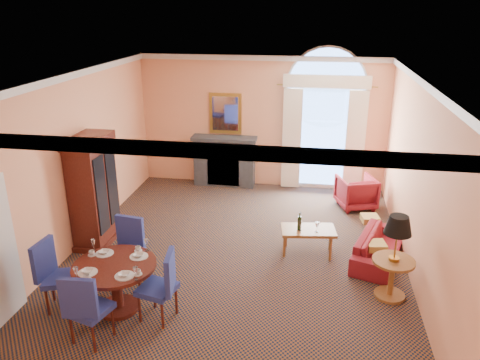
% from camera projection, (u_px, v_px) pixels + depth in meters
% --- Properties ---
extents(ground, '(7.50, 7.50, 0.00)m').
position_uv_depth(ground, '(235.00, 256.00, 8.51)').
color(ground, black).
rests_on(ground, ground).
extents(room_envelope, '(6.04, 7.52, 3.45)m').
position_uv_depth(room_envelope, '(240.00, 113.00, 8.25)').
color(room_envelope, '#FFAA79').
rests_on(room_envelope, ground).
extents(armoire, '(0.60, 1.07, 2.09)m').
position_uv_depth(armoire, '(93.00, 192.00, 8.72)').
color(armoire, '#3D140E').
rests_on(armoire, ground).
extents(dining_table, '(1.22, 1.22, 0.97)m').
position_uv_depth(dining_table, '(115.00, 276.00, 6.84)').
color(dining_table, '#3D140E').
rests_on(dining_table, ground).
extents(dining_chair_north, '(0.55, 0.56, 1.09)m').
position_uv_depth(dining_chair_north, '(129.00, 246.00, 7.60)').
color(dining_chair_north, navy).
rests_on(dining_chair_north, ground).
extents(dining_chair_south, '(0.60, 0.60, 1.09)m').
position_uv_depth(dining_chair_south, '(85.00, 305.00, 6.08)').
color(dining_chair_south, navy).
rests_on(dining_chair_south, ground).
extents(dining_chair_east, '(0.59, 0.59, 1.09)m').
position_uv_depth(dining_chair_east, '(163.00, 282.00, 6.60)').
color(dining_chair_east, navy).
rests_on(dining_chair_east, ground).
extents(dining_chair_west, '(0.61, 0.61, 1.09)m').
position_uv_depth(dining_chair_west, '(53.00, 270.00, 6.89)').
color(dining_chair_west, navy).
rests_on(dining_chair_west, ground).
extents(sofa, '(1.15, 1.80, 0.49)m').
position_uv_depth(sofa, '(379.00, 247.00, 8.33)').
color(sofa, maroon).
rests_on(sofa, ground).
extents(armchair, '(0.99, 1.00, 0.72)m').
position_uv_depth(armchair, '(356.00, 192.00, 10.47)').
color(armchair, maroon).
rests_on(armchair, ground).
extents(coffee_table, '(1.04, 0.67, 0.83)m').
position_uv_depth(coffee_table, '(308.00, 231.00, 8.46)').
color(coffee_table, '#915B2B').
rests_on(coffee_table, ground).
extents(side_table, '(0.65, 0.65, 1.35)m').
position_uv_depth(side_table, '(396.00, 247.00, 7.04)').
color(side_table, '#915B2B').
rests_on(side_table, ground).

